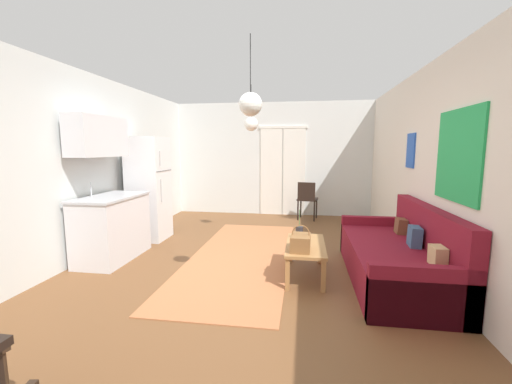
{
  "coord_description": "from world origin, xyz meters",
  "views": [
    {
      "loc": [
        0.76,
        -3.72,
        1.57
      ],
      "look_at": [
        0.06,
        0.91,
        0.94
      ],
      "focal_mm": 22.47,
      "sensor_mm": 36.0,
      "label": 1
    }
  ],
  "objects_px": {
    "accent_chair": "(307,198)",
    "pendant_lamp_near": "(250,104)",
    "pendant_lamp_far": "(251,124)",
    "coffee_table": "(306,248)",
    "handbag": "(301,242)",
    "refrigerator": "(149,189)",
    "bamboo_vase": "(299,232)",
    "couch": "(400,258)"
  },
  "relations": [
    {
      "from": "accent_chair",
      "to": "pendant_lamp_near",
      "type": "bearing_deg",
      "value": 91.23
    },
    {
      "from": "pendant_lamp_near",
      "to": "pendant_lamp_far",
      "type": "distance_m",
      "value": 2.41
    },
    {
      "from": "coffee_table",
      "to": "handbag",
      "type": "distance_m",
      "value": 0.31
    },
    {
      "from": "refrigerator",
      "to": "pendant_lamp_far",
      "type": "relative_size",
      "value": 2.28
    },
    {
      "from": "refrigerator",
      "to": "accent_chair",
      "type": "bearing_deg",
      "value": 35.13
    },
    {
      "from": "coffee_table",
      "to": "refrigerator",
      "type": "xyz_separation_m",
      "value": [
        -2.69,
        1.27,
        0.54
      ]
    },
    {
      "from": "bamboo_vase",
      "to": "pendant_lamp_far",
      "type": "relative_size",
      "value": 0.49
    },
    {
      "from": "handbag",
      "to": "refrigerator",
      "type": "height_order",
      "value": "refrigerator"
    },
    {
      "from": "handbag",
      "to": "pendant_lamp_far",
      "type": "xyz_separation_m",
      "value": [
        -0.89,
        1.9,
        1.5
      ]
    },
    {
      "from": "couch",
      "to": "coffee_table",
      "type": "bearing_deg",
      "value": 179.73
    },
    {
      "from": "bamboo_vase",
      "to": "handbag",
      "type": "xyz_separation_m",
      "value": [
        0.02,
        -0.49,
        0.01
      ]
    },
    {
      "from": "bamboo_vase",
      "to": "accent_chair",
      "type": "distance_m",
      "value": 2.96
    },
    {
      "from": "pendant_lamp_far",
      "to": "accent_chair",
      "type": "bearing_deg",
      "value": 57.45
    },
    {
      "from": "couch",
      "to": "pendant_lamp_near",
      "type": "distance_m",
      "value": 2.51
    },
    {
      "from": "couch",
      "to": "coffee_table",
      "type": "relative_size",
      "value": 2.16
    },
    {
      "from": "couch",
      "to": "pendant_lamp_far",
      "type": "height_order",
      "value": "pendant_lamp_far"
    },
    {
      "from": "coffee_table",
      "to": "bamboo_vase",
      "type": "relative_size",
      "value": 2.6
    },
    {
      "from": "accent_chair",
      "to": "pendant_lamp_near",
      "type": "height_order",
      "value": "pendant_lamp_near"
    },
    {
      "from": "coffee_table",
      "to": "bamboo_vase",
      "type": "height_order",
      "value": "bamboo_vase"
    },
    {
      "from": "bamboo_vase",
      "to": "pendant_lamp_near",
      "type": "xyz_separation_m",
      "value": [
        -0.48,
        -0.98,
        1.52
      ]
    },
    {
      "from": "couch",
      "to": "pendant_lamp_far",
      "type": "bearing_deg",
      "value": 141.49
    },
    {
      "from": "couch",
      "to": "bamboo_vase",
      "type": "relative_size",
      "value": 5.62
    },
    {
      "from": "handbag",
      "to": "pendant_lamp_far",
      "type": "bearing_deg",
      "value": 115.15
    },
    {
      "from": "bamboo_vase",
      "to": "accent_chair",
      "type": "height_order",
      "value": "accent_chair"
    },
    {
      "from": "accent_chair",
      "to": "refrigerator",
      "type": "bearing_deg",
      "value": 45.11
    },
    {
      "from": "bamboo_vase",
      "to": "pendant_lamp_far",
      "type": "distance_m",
      "value": 2.24
    },
    {
      "from": "handbag",
      "to": "refrigerator",
      "type": "bearing_deg",
      "value": 149.83
    },
    {
      "from": "refrigerator",
      "to": "accent_chair",
      "type": "distance_m",
      "value": 3.36
    },
    {
      "from": "accent_chair",
      "to": "handbag",
      "type": "bearing_deg",
      "value": 98.28
    },
    {
      "from": "couch",
      "to": "accent_chair",
      "type": "bearing_deg",
      "value": 108.52
    },
    {
      "from": "coffee_table",
      "to": "pendant_lamp_far",
      "type": "xyz_separation_m",
      "value": [
        -0.95,
        1.64,
        1.65
      ]
    },
    {
      "from": "couch",
      "to": "pendant_lamp_near",
      "type": "relative_size",
      "value": 2.82
    },
    {
      "from": "coffee_table",
      "to": "handbag",
      "type": "height_order",
      "value": "handbag"
    },
    {
      "from": "coffee_table",
      "to": "bamboo_vase",
      "type": "xyz_separation_m",
      "value": [
        -0.08,
        0.23,
        0.14
      ]
    },
    {
      "from": "refrigerator",
      "to": "pendant_lamp_near",
      "type": "height_order",
      "value": "pendant_lamp_near"
    },
    {
      "from": "pendant_lamp_near",
      "to": "accent_chair",
      "type": "bearing_deg",
      "value": 81.25
    },
    {
      "from": "refrigerator",
      "to": "accent_chair",
      "type": "height_order",
      "value": "refrigerator"
    },
    {
      "from": "bamboo_vase",
      "to": "pendant_lamp_far",
      "type": "bearing_deg",
      "value": 121.7
    },
    {
      "from": "couch",
      "to": "refrigerator",
      "type": "bearing_deg",
      "value": 161.47
    },
    {
      "from": "pendant_lamp_near",
      "to": "pendant_lamp_far",
      "type": "relative_size",
      "value": 0.98
    },
    {
      "from": "coffee_table",
      "to": "accent_chair",
      "type": "height_order",
      "value": "accent_chair"
    },
    {
      "from": "pendant_lamp_near",
      "to": "pendant_lamp_far",
      "type": "xyz_separation_m",
      "value": [
        -0.39,
        2.38,
        -0.01
      ]
    }
  ]
}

